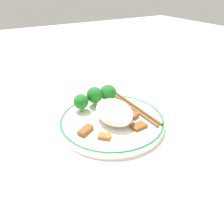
{
  "coord_description": "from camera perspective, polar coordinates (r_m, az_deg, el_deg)",
  "views": [
    {
      "loc": [
        -0.4,
        0.24,
        0.32
      ],
      "look_at": [
        0.0,
        0.0,
        0.04
      ],
      "focal_mm": 35.0,
      "sensor_mm": 36.0,
      "label": 1
    }
  ],
  "objects": [
    {
      "name": "chopsticks",
      "position": [
        0.6,
        5.7,
        1.33
      ],
      "size": [
        0.21,
        0.03,
        0.01
      ],
      "color": "brown",
      "rests_on": "plate"
    },
    {
      "name": "rice_mound",
      "position": [
        0.54,
        0.88,
        0.08
      ],
      "size": [
        0.11,
        0.08,
        0.05
      ],
      "color": "white",
      "rests_on": "plate"
    },
    {
      "name": "plate",
      "position": [
        0.56,
        0.0,
        -2.36
      ],
      "size": [
        0.26,
        0.26,
        0.02
      ],
      "color": "white",
      "rests_on": "ground_plane"
    },
    {
      "name": "meat_near_front",
      "position": [
        0.49,
        -2.0,
        -6.34
      ],
      "size": [
        0.03,
        0.03,
        0.01
      ],
      "color": "#995B28",
      "rests_on": "plate"
    },
    {
      "name": "meat_near_left",
      "position": [
        0.56,
        5.35,
        -0.78
      ],
      "size": [
        0.03,
        0.03,
        0.01
      ],
      "color": "brown",
      "rests_on": "plate"
    },
    {
      "name": "broccoli_back_left",
      "position": [
        0.61,
        -1.03,
        5.03
      ],
      "size": [
        0.05,
        0.05,
        0.06
      ],
      "color": "#72AD4C",
      "rests_on": "plate"
    },
    {
      "name": "meat_near_back",
      "position": [
        0.51,
        -6.93,
        -4.76
      ],
      "size": [
        0.04,
        0.04,
        0.01
      ],
      "color": "brown",
      "rests_on": "plate"
    },
    {
      "name": "broccoli_back_center",
      "position": [
        0.6,
        -4.58,
        4.43
      ],
      "size": [
        0.05,
        0.05,
        0.06
      ],
      "color": "#72AD4C",
      "rests_on": "plate"
    },
    {
      "name": "broccoli_back_right",
      "position": [
        0.58,
        -8.09,
        2.69
      ],
      "size": [
        0.04,
        0.04,
        0.05
      ],
      "color": "#72AD4C",
      "rests_on": "plate"
    },
    {
      "name": "ground_plane",
      "position": [
        0.57,
        0.0,
        -3.27
      ],
      "size": [
        3.0,
        3.0,
        0.0
      ],
      "primitive_type": "plane",
      "color": "silver"
    },
    {
      "name": "meat_near_right",
      "position": [
        0.53,
        6.99,
        -3.65
      ],
      "size": [
        0.03,
        0.04,
        0.01
      ],
      "color": "brown",
      "rests_on": "plate"
    }
  ]
}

